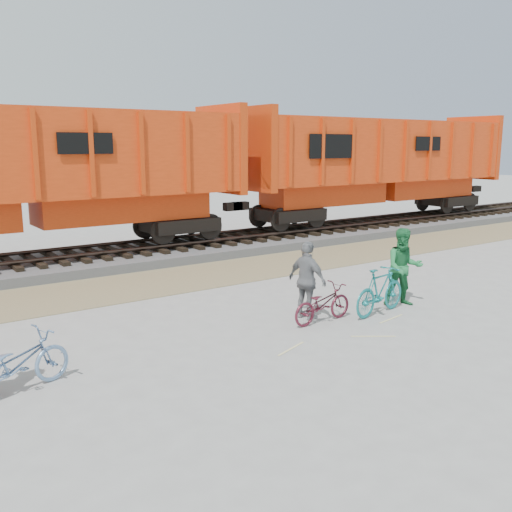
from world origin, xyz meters
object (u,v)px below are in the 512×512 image
(bicycle_blue, at_px, (16,364))
(person_man, at_px, (404,267))
(bicycle_teal, at_px, (380,291))
(person_woman, at_px, (307,280))
(bicycle_maroon, at_px, (322,304))
(hopper_car_center, at_px, (22,172))
(hopper_car_right, at_px, (378,163))

(bicycle_blue, height_order, person_man, person_man)
(bicycle_blue, relative_size, bicycle_teal, 1.00)
(person_woman, bearing_deg, bicycle_maroon, -175.01)
(hopper_car_center, bearing_deg, bicycle_teal, -59.38)
(hopper_car_right, relative_size, person_man, 7.51)
(bicycle_teal, distance_m, person_man, 1.09)
(person_man, bearing_deg, bicycle_maroon, -148.12)
(person_woman, bearing_deg, bicycle_blue, 84.57)
(hopper_car_center, bearing_deg, bicycle_blue, -104.82)
(bicycle_teal, relative_size, person_man, 0.97)
(bicycle_blue, height_order, bicycle_maroon, bicycle_blue)
(hopper_car_right, distance_m, bicycle_blue, 19.65)
(hopper_car_right, xyz_separation_m, person_woman, (-11.16, -8.49, -2.14))
(bicycle_teal, bearing_deg, hopper_car_center, 21.40)
(hopper_car_right, bearing_deg, bicycle_maroon, -141.23)
(bicycle_teal, bearing_deg, person_woman, 57.56)
(bicycle_blue, bearing_deg, bicycle_maroon, -107.65)
(hopper_car_center, height_order, hopper_car_right, same)
(hopper_car_center, bearing_deg, hopper_car_right, 0.00)
(bicycle_maroon, bearing_deg, hopper_car_center, 21.23)
(bicycle_blue, distance_m, bicycle_maroon, 6.28)
(hopper_car_right, height_order, person_man, hopper_car_right)
(bicycle_maroon, bearing_deg, person_woman, 11.37)
(bicycle_teal, relative_size, person_woman, 1.04)
(hopper_car_right, xyz_separation_m, bicycle_teal, (-9.57, -9.17, -2.46))
(hopper_car_right, distance_m, bicycle_maroon, 14.42)
(hopper_car_center, height_order, person_woman, hopper_car_center)
(bicycle_teal, distance_m, person_woman, 1.76)
(hopper_car_center, xyz_separation_m, hopper_car_right, (15.00, 0.00, 0.00))
(bicycle_teal, bearing_deg, person_man, -87.91)
(hopper_car_center, relative_size, bicycle_blue, 7.76)
(hopper_car_center, relative_size, person_man, 7.51)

